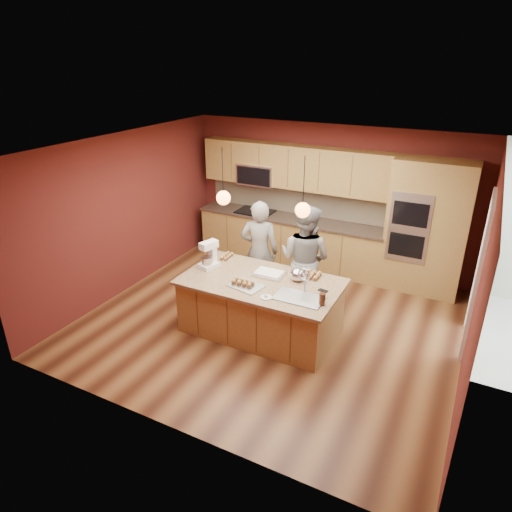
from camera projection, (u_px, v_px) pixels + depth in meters
The scene contains 24 objects.
floor at pixel (271, 322), 7.14m from camera, with size 5.50×5.50×0.00m, color #3E1F12.
ceiling at pixel (273, 148), 6.04m from camera, with size 5.50×5.50×0.00m, color silver.
wall_back at pixel (329, 197), 8.62m from camera, with size 5.50×5.50×0.00m, color #541A17.
wall_front at pixel (165, 326), 4.56m from camera, with size 5.50×5.50×0.00m, color #541A17.
wall_left at pixel (126, 214), 7.74m from camera, with size 5.00×5.00×0.00m, color #541A17.
wall_right at pixel (480, 282), 5.44m from camera, with size 5.00×5.00×0.00m, color #541A17.
cabinet_run at pixel (290, 214), 8.84m from camera, with size 3.74×0.64×2.30m.
oven_column at pixel (426, 228), 7.68m from camera, with size 1.30×0.62×2.30m.
doorway_trim at pixel (477, 277), 6.22m from camera, with size 0.08×1.11×2.20m, color silver, non-canonical shape.
pendant_left at pixel (223, 198), 6.36m from camera, with size 0.20×0.20×0.80m.
pendant_right at pixel (303, 210), 5.86m from camera, with size 0.20×0.20×0.80m.
island at pixel (262, 305), 6.74m from camera, with size 2.29×1.29×1.22m.
person_left at pixel (259, 251), 7.50m from camera, with size 0.63×0.41×1.72m, color black.
person_right at pixel (305, 259), 7.16m from camera, with size 0.86×0.67×1.78m, color gray.
stand_mixer at pixel (209, 256), 6.93m from camera, with size 0.29×0.34×0.41m.
sheet_cake at pixel (269, 274), 6.74m from camera, with size 0.45×0.34×0.05m.
cooling_rack at pixel (246, 286), 6.41m from camera, with size 0.46×0.33×0.02m, color silver.
mixing_bowl at pixel (298, 275), 6.55m from camera, with size 0.23×0.23×0.20m, color silver.
plate at pixel (266, 297), 6.12m from camera, with size 0.16×0.16×0.01m, color silver.
tumbler at pixel (322, 299), 5.92m from camera, with size 0.08×0.08×0.17m, color #3B1F11.
phone at pixel (323, 291), 6.29m from camera, with size 0.14×0.07×0.01m, color black.
cupcakes_left at pixel (227, 256), 7.29m from camera, with size 0.14×0.28×0.06m, color #AF8246, non-canonical shape.
cupcakes_rack at pixel (243, 282), 6.41m from camera, with size 0.34×0.17×0.08m, color #AF8246, non-canonical shape.
cupcakes_right at pixel (309, 274), 6.68m from camera, with size 0.34×0.25×0.08m, color #AF8246, non-canonical shape.
Camera 1 is at (2.58, -5.53, 3.86)m, focal length 32.00 mm.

